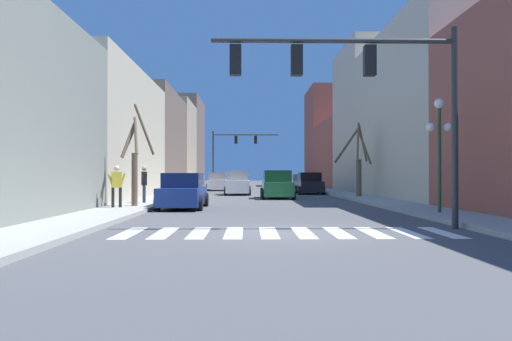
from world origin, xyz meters
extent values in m
plane|color=#4C4C4F|center=(0.00, 0.00, 0.00)|extent=(240.00, 240.00, 0.00)
cube|color=#9E9E99|center=(-6.13, 0.00, 0.07)|extent=(2.25, 90.00, 0.15)
cube|color=#BCB299|center=(-10.25, 17.14, 3.86)|extent=(6.00, 15.31, 7.71)
cube|color=#66564C|center=(-10.25, 31.60, 4.36)|extent=(6.00, 13.62, 8.72)
cube|color=tan|center=(-10.25, 43.23, 4.80)|extent=(6.00, 9.64, 9.60)
cube|color=#66564C|center=(-10.25, 53.75, 5.77)|extent=(6.00, 11.41, 11.54)
cube|color=#BCB299|center=(10.25, 17.58, 5.22)|extent=(6.00, 15.62, 10.44)
cube|color=#BCB299|center=(10.25, 30.48, 6.29)|extent=(6.00, 10.17, 12.58)
cube|color=#934C3D|center=(10.25, 42.68, 3.71)|extent=(6.00, 14.22, 7.42)
cube|color=#934C3D|center=(10.25, 54.83, 6.58)|extent=(6.00, 10.08, 13.16)
cube|color=white|center=(-4.05, 0.10, 0.00)|extent=(0.45, 2.60, 0.01)
cube|color=white|center=(-3.15, 0.10, 0.00)|extent=(0.45, 2.60, 0.01)
cube|color=white|center=(-2.25, 0.10, 0.00)|extent=(0.45, 2.60, 0.01)
cube|color=white|center=(-1.35, 0.10, 0.00)|extent=(0.45, 2.60, 0.01)
cube|color=white|center=(-0.45, 0.10, 0.00)|extent=(0.45, 2.60, 0.01)
cube|color=white|center=(0.45, 0.10, 0.00)|extent=(0.45, 2.60, 0.01)
cube|color=white|center=(1.35, 0.10, 0.00)|extent=(0.45, 2.60, 0.01)
cube|color=white|center=(2.25, 0.10, 0.00)|extent=(0.45, 2.60, 0.01)
cube|color=white|center=(3.15, 0.10, 0.00)|extent=(0.45, 2.60, 0.01)
cube|color=white|center=(4.05, 0.10, 0.00)|extent=(0.45, 2.60, 0.01)
cylinder|color=#2D2D2D|center=(4.75, 0.94, 2.81)|extent=(0.18, 0.18, 5.61)
cylinder|color=#2D2D2D|center=(1.37, 0.94, 5.21)|extent=(6.76, 0.14, 0.14)
cube|color=black|center=(2.39, 0.94, 4.66)|extent=(0.32, 0.28, 0.84)
cube|color=black|center=(0.36, 0.94, 4.66)|extent=(0.32, 0.28, 0.84)
cube|color=black|center=(-1.33, 0.94, 4.66)|extent=(0.32, 0.28, 0.84)
cylinder|color=#2D2D2D|center=(-4.75, 40.96, 3.12)|extent=(0.18, 0.18, 6.24)
cylinder|color=#2D2D2D|center=(-1.23, 40.96, 5.84)|extent=(7.05, 0.14, 0.14)
cube|color=black|center=(-2.29, 40.96, 5.29)|extent=(0.32, 0.28, 0.84)
cube|color=black|center=(-0.17, 40.96, 5.29)|extent=(0.32, 0.28, 0.84)
cylinder|color=#1E4C2D|center=(5.93, 5.10, 2.03)|extent=(0.12, 0.12, 3.75)
sphere|color=white|center=(5.93, 5.10, 4.08)|extent=(0.36, 0.36, 0.36)
sphere|color=white|center=(5.61, 5.10, 3.23)|extent=(0.31, 0.31, 0.31)
sphere|color=white|center=(6.25, 5.10, 3.23)|extent=(0.31, 0.31, 0.31)
cube|color=white|center=(-3.89, 35.14, 0.60)|extent=(1.72, 4.33, 0.85)
cube|color=gray|center=(-3.89, 35.14, 1.38)|extent=(1.58, 2.25, 0.70)
cylinder|color=black|center=(-4.77, 36.49, 0.32)|extent=(0.22, 0.64, 0.64)
cylinder|color=black|center=(-3.02, 36.49, 0.32)|extent=(0.22, 0.64, 0.64)
cylinder|color=black|center=(-4.77, 33.80, 0.32)|extent=(0.22, 0.64, 0.64)
cylinder|color=black|center=(-3.02, 33.80, 0.32)|extent=(0.22, 0.64, 0.64)
cube|color=navy|center=(-3.88, 9.51, 0.56)|extent=(1.74, 4.74, 0.77)
cube|color=#0E1C46|center=(-3.88, 9.51, 1.27)|extent=(1.60, 2.46, 0.63)
cylinder|color=black|center=(-4.77, 10.98, 0.32)|extent=(0.22, 0.64, 0.64)
cylinder|color=black|center=(-3.00, 10.98, 0.32)|extent=(0.22, 0.64, 0.64)
cylinder|color=black|center=(-4.77, 8.05, 0.32)|extent=(0.22, 0.64, 0.64)
cylinder|color=black|center=(-3.00, 8.05, 0.32)|extent=(0.22, 0.64, 0.64)
cube|color=#236B38|center=(0.87, 19.00, 0.62)|extent=(1.81, 4.52, 0.89)
cube|color=#133A1E|center=(0.87, 19.00, 1.42)|extent=(1.67, 2.35, 0.72)
cylinder|color=black|center=(-0.05, 20.40, 0.32)|extent=(0.22, 0.64, 0.64)
cylinder|color=black|center=(1.80, 20.40, 0.32)|extent=(0.22, 0.64, 0.64)
cylinder|color=black|center=(-0.05, 17.60, 0.32)|extent=(0.22, 0.64, 0.64)
cylinder|color=black|center=(1.80, 17.60, 0.32)|extent=(0.22, 0.64, 0.64)
cube|color=white|center=(-1.75, 24.96, 0.63)|extent=(1.70, 4.61, 0.90)
cube|color=gray|center=(-1.75, 24.96, 1.44)|extent=(1.56, 2.40, 0.74)
cylinder|color=black|center=(-0.89, 23.53, 0.32)|extent=(0.22, 0.64, 0.64)
cylinder|color=black|center=(-2.62, 23.53, 0.32)|extent=(0.22, 0.64, 0.64)
cylinder|color=black|center=(-0.89, 26.39, 0.32)|extent=(0.22, 0.64, 0.64)
cylinder|color=black|center=(-2.62, 26.39, 0.32)|extent=(0.22, 0.64, 0.64)
cube|color=silver|center=(3.89, 33.04, 0.56)|extent=(1.74, 4.31, 0.76)
cube|color=slate|center=(3.89, 33.04, 1.25)|extent=(1.60, 2.24, 0.62)
cylinder|color=black|center=(3.00, 34.38, 0.32)|extent=(0.22, 0.64, 0.64)
cylinder|color=black|center=(4.77, 34.38, 0.32)|extent=(0.22, 0.64, 0.64)
cylinder|color=black|center=(3.00, 31.70, 0.32)|extent=(0.22, 0.64, 0.64)
cylinder|color=black|center=(4.77, 31.70, 0.32)|extent=(0.22, 0.64, 0.64)
cube|color=black|center=(3.86, 26.56, 0.59)|extent=(1.78, 4.39, 0.83)
cube|color=black|center=(3.86, 26.56, 1.35)|extent=(1.64, 2.28, 0.68)
cylinder|color=black|center=(2.95, 27.92, 0.32)|extent=(0.22, 0.64, 0.64)
cylinder|color=black|center=(4.77, 27.92, 0.32)|extent=(0.22, 0.64, 0.64)
cylinder|color=black|center=(2.95, 25.20, 0.32)|extent=(0.22, 0.64, 0.64)
cylinder|color=black|center=(4.77, 25.20, 0.32)|extent=(0.22, 0.64, 0.64)
cylinder|color=#282D47|center=(-6.11, 11.76, 0.57)|extent=(0.13, 0.13, 0.85)
cylinder|color=#282D47|center=(-6.01, 11.47, 0.57)|extent=(0.13, 0.13, 0.85)
cube|color=black|center=(-6.06, 11.61, 1.33)|extent=(0.35, 0.46, 0.67)
sphere|color=tan|center=(-6.06, 11.61, 1.82)|extent=(0.24, 0.24, 0.24)
cylinder|color=black|center=(-6.13, 11.84, 1.28)|extent=(0.18, 0.30, 0.64)
cylinder|color=black|center=(-5.99, 11.39, 1.28)|extent=(0.18, 0.30, 0.64)
cylinder|color=black|center=(-6.59, 7.97, 0.56)|extent=(0.12, 0.12, 0.83)
cylinder|color=black|center=(-6.31, 8.07, 0.56)|extent=(0.12, 0.12, 0.83)
cube|color=gold|center=(-6.45, 8.02, 1.30)|extent=(0.46, 0.35, 0.65)
sphere|color=beige|center=(-6.45, 8.02, 1.78)|extent=(0.23, 0.23, 0.23)
cylinder|color=gold|center=(-6.67, 7.94, 1.26)|extent=(0.30, 0.18, 0.63)
cylinder|color=gold|center=(-6.23, 8.10, 1.26)|extent=(0.30, 0.18, 0.63)
cylinder|color=brown|center=(5.99, 18.49, 1.31)|extent=(0.33, 0.33, 2.32)
cylinder|color=brown|center=(6.35, 18.91, 3.53)|extent=(0.82, 0.96, 2.36)
cylinder|color=brown|center=(6.34, 18.34, 3.20)|extent=(0.83, 0.44, 2.12)
cylinder|color=brown|center=(5.82, 17.93, 3.58)|extent=(0.46, 1.24, 2.48)
cylinder|color=brown|center=(5.29, 18.84, 3.37)|extent=(1.52, 0.88, 2.27)
cylinder|color=brown|center=(-5.95, 9.06, 1.30)|extent=(0.26, 0.26, 2.31)
cylinder|color=brown|center=(-5.82, 8.71, 3.19)|extent=(0.37, 0.81, 1.69)
cylinder|color=brown|center=(-5.56, 9.21, 3.50)|extent=(0.88, 0.43, 2.25)
cylinder|color=brown|center=(-6.16, 8.78, 2.91)|extent=(0.54, 0.68, 1.41)
cylinder|color=brown|center=(-6.16, 8.78, 2.99)|extent=(0.54, 0.70, 1.55)
camera|label=1|loc=(-0.99, -12.78, 1.50)|focal=35.00mm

